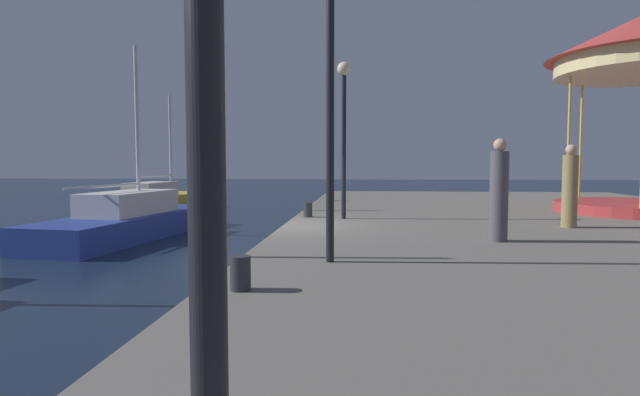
{
  "coord_description": "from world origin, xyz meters",
  "views": [
    {
      "loc": [
        1.94,
        -12.01,
        2.27
      ],
      "look_at": [
        0.38,
        5.6,
        1.06
      ],
      "focal_mm": 28.73,
      "sensor_mm": 36.0,
      "label": 1
    }
  ],
  "objects_px": {
    "bollard_south": "(240,273)",
    "person_far_corner": "(499,193)",
    "lamp_post_far_end": "(344,111)",
    "bollard_center": "(308,210)",
    "lamp_post_mid_promenade": "(330,60)",
    "bollard_north": "(330,196)",
    "sailboat_yellow": "(162,200)",
    "person_mid_promenade": "(570,189)",
    "sailboat_blue": "(130,220)"
  },
  "relations": [
    {
      "from": "sailboat_yellow",
      "to": "bollard_center",
      "type": "bearing_deg",
      "value": -49.0
    },
    {
      "from": "sailboat_blue",
      "to": "person_mid_promenade",
      "type": "xyz_separation_m",
      "value": [
        11.8,
        -2.85,
        1.15
      ]
    },
    {
      "from": "bollard_north",
      "to": "person_far_corner",
      "type": "distance_m",
      "value": 10.9
    },
    {
      "from": "bollard_center",
      "to": "person_mid_promenade",
      "type": "xyz_separation_m",
      "value": [
        6.2,
        -1.71,
        0.69
      ]
    },
    {
      "from": "lamp_post_far_end",
      "to": "bollard_south",
      "type": "bearing_deg",
      "value": -96.35
    },
    {
      "from": "bollard_south",
      "to": "person_far_corner",
      "type": "relative_size",
      "value": 0.21
    },
    {
      "from": "bollard_south",
      "to": "person_far_corner",
      "type": "distance_m",
      "value": 5.72
    },
    {
      "from": "sailboat_yellow",
      "to": "bollard_north",
      "type": "bearing_deg",
      "value": -18.85
    },
    {
      "from": "bollard_center",
      "to": "bollard_north",
      "type": "xyz_separation_m",
      "value": [
        0.19,
        6.19,
        0.0
      ]
    },
    {
      "from": "bollard_south",
      "to": "bollard_north",
      "type": "bearing_deg",
      "value": 89.72
    },
    {
      "from": "sailboat_yellow",
      "to": "person_far_corner",
      "type": "height_order",
      "value": "sailboat_yellow"
    },
    {
      "from": "lamp_post_mid_promenade",
      "to": "lamp_post_far_end",
      "type": "distance_m",
      "value": 5.98
    },
    {
      "from": "sailboat_blue",
      "to": "bollard_north",
      "type": "xyz_separation_m",
      "value": [
        5.79,
        5.04,
        0.46
      ]
    },
    {
      "from": "bollard_center",
      "to": "person_far_corner",
      "type": "height_order",
      "value": "person_far_corner"
    },
    {
      "from": "lamp_post_mid_promenade",
      "to": "bollard_south",
      "type": "xyz_separation_m",
      "value": [
        -0.91,
        -1.8,
        -2.76
      ]
    },
    {
      "from": "bollard_north",
      "to": "person_far_corner",
      "type": "relative_size",
      "value": 0.21
    },
    {
      "from": "lamp_post_far_end",
      "to": "bollard_north",
      "type": "height_order",
      "value": "lamp_post_far_end"
    },
    {
      "from": "bollard_center",
      "to": "bollard_north",
      "type": "bearing_deg",
      "value": 88.22
    },
    {
      "from": "lamp_post_mid_promenade",
      "to": "bollard_south",
      "type": "relative_size",
      "value": 10.85
    },
    {
      "from": "bollard_south",
      "to": "lamp_post_mid_promenade",
      "type": "bearing_deg",
      "value": 63.0
    },
    {
      "from": "sailboat_yellow",
      "to": "lamp_post_far_end",
      "type": "xyz_separation_m",
      "value": [
        8.72,
        -9.2,
        3.06
      ]
    },
    {
      "from": "sailboat_blue",
      "to": "lamp_post_far_end",
      "type": "xyz_separation_m",
      "value": [
        6.58,
        -1.45,
        3.09
      ]
    },
    {
      "from": "bollard_center",
      "to": "person_mid_promenade",
      "type": "distance_m",
      "value": 6.47
    },
    {
      "from": "sailboat_blue",
      "to": "bollard_north",
      "type": "distance_m",
      "value": 7.69
    },
    {
      "from": "lamp_post_far_end",
      "to": "bollard_south",
      "type": "relative_size",
      "value": 10.25
    },
    {
      "from": "sailboat_blue",
      "to": "bollard_north",
      "type": "relative_size",
      "value": 19.27
    },
    {
      "from": "person_far_corner",
      "to": "sailboat_yellow",
      "type": "bearing_deg",
      "value": 132.46
    },
    {
      "from": "sailboat_yellow",
      "to": "bollard_center",
      "type": "height_order",
      "value": "sailboat_yellow"
    },
    {
      "from": "sailboat_blue",
      "to": "bollard_south",
      "type": "bearing_deg",
      "value": -58.2
    },
    {
      "from": "sailboat_blue",
      "to": "bollard_center",
      "type": "distance_m",
      "value": 5.73
    },
    {
      "from": "bollard_north",
      "to": "person_far_corner",
      "type": "height_order",
      "value": "person_far_corner"
    },
    {
      "from": "bollard_north",
      "to": "sailboat_yellow",
      "type": "bearing_deg",
      "value": 161.15
    },
    {
      "from": "sailboat_yellow",
      "to": "bollard_south",
      "type": "relative_size",
      "value": 15.55
    },
    {
      "from": "bollard_center",
      "to": "bollard_south",
      "type": "bearing_deg",
      "value": -89.13
    },
    {
      "from": "bollard_center",
      "to": "lamp_post_mid_promenade",
      "type": "bearing_deg",
      "value": -80.62
    },
    {
      "from": "sailboat_yellow",
      "to": "bollard_south",
      "type": "xyz_separation_m",
      "value": [
        7.86,
        -16.97,
        0.44
      ]
    },
    {
      "from": "lamp_post_mid_promenade",
      "to": "bollard_north",
      "type": "xyz_separation_m",
      "value": [
        -0.84,
        12.47,
        -2.76
      ]
    },
    {
      "from": "bollard_center",
      "to": "person_far_corner",
      "type": "relative_size",
      "value": 0.21
    },
    {
      "from": "bollard_center",
      "to": "person_far_corner",
      "type": "xyz_separation_m",
      "value": [
        4.05,
        -3.98,
        0.71
      ]
    },
    {
      "from": "lamp_post_far_end",
      "to": "person_mid_promenade",
      "type": "xyz_separation_m",
      "value": [
        5.22,
        -1.4,
        -1.93
      ]
    },
    {
      "from": "sailboat_blue",
      "to": "bollard_center",
      "type": "height_order",
      "value": "sailboat_blue"
    },
    {
      "from": "lamp_post_far_end",
      "to": "person_far_corner",
      "type": "bearing_deg",
      "value": -50.19
    },
    {
      "from": "bollard_south",
      "to": "person_far_corner",
      "type": "bearing_deg",
      "value": 46.15
    },
    {
      "from": "lamp_post_far_end",
      "to": "bollard_north",
      "type": "xyz_separation_m",
      "value": [
        -0.79,
        6.5,
        -2.62
      ]
    },
    {
      "from": "sailboat_yellow",
      "to": "sailboat_blue",
      "type": "bearing_deg",
      "value": -74.56
    },
    {
      "from": "sailboat_yellow",
      "to": "lamp_post_mid_promenade",
      "type": "height_order",
      "value": "sailboat_yellow"
    },
    {
      "from": "bollard_center",
      "to": "bollard_south",
      "type": "xyz_separation_m",
      "value": [
        0.12,
        -8.07,
        0.0
      ]
    },
    {
      "from": "person_mid_promenade",
      "to": "sailboat_yellow",
      "type": "bearing_deg",
      "value": 142.74
    },
    {
      "from": "bollard_south",
      "to": "person_mid_promenade",
      "type": "bearing_deg",
      "value": 46.32
    },
    {
      "from": "lamp_post_far_end",
      "to": "bollard_center",
      "type": "distance_m",
      "value": 2.82
    }
  ]
}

